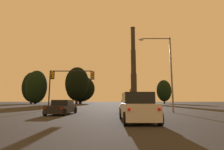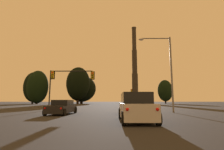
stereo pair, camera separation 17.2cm
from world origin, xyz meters
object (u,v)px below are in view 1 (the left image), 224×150
sedan_right_lane_front (129,107)px  traffic_light_overhead_left (65,79)px  suv_right_lane_second (137,107)px  sedan_left_lane_front (62,108)px  street_lamp (166,65)px  smokestack (134,72)px  traffic_light_far_right (131,94)px

sedan_right_lane_front → traffic_light_overhead_left: traffic_light_overhead_left is taller
suv_right_lane_second → sedan_left_lane_front: size_ratio=1.03×
street_lamp → smokestack: bearing=85.1°
suv_right_lane_second → sedan_left_lane_front: (-6.65, 6.21, -0.23)m
smokestack → sedan_left_lane_front: bearing=-101.3°
suv_right_lane_second → street_lamp: 10.82m
sedan_left_lane_front → traffic_light_far_right: bearing=77.4°
suv_right_lane_second → smokestack: size_ratio=0.10×
traffic_light_far_right → sedan_right_lane_front: bearing=-96.6°
street_lamp → sedan_left_lane_front: bearing=-168.3°
suv_right_lane_second → sedan_right_lane_front: bearing=88.2°
suv_right_lane_second → traffic_light_far_right: bearing=83.6°
traffic_light_overhead_left → street_lamp: street_lamp is taller
sedan_left_lane_front → traffic_light_far_right: size_ratio=0.88×
traffic_light_far_right → street_lamp: size_ratio=0.61×
sedan_right_lane_front → traffic_light_far_right: 41.89m
sedan_right_lane_front → smokestack: bearing=83.9°
traffic_light_far_right → smokestack: smokestack is taller
traffic_light_far_right → traffic_light_overhead_left: (-13.46, -34.30, 0.93)m
sedan_right_lane_front → smokestack: size_ratio=0.09×
street_lamp → smokestack: smokestack is taller
traffic_light_far_right → smokestack: bearing=81.9°
sedan_left_lane_front → sedan_right_lane_front: same height
sedan_left_lane_front → traffic_light_far_right: 43.60m
sedan_right_lane_front → traffic_light_overhead_left: 11.93m
sedan_right_lane_front → traffic_light_far_right: bearing=84.8°
suv_right_lane_second → traffic_light_far_right: 48.48m
smokestack → traffic_light_overhead_left: bearing=-103.4°
traffic_light_overhead_left → smokestack: size_ratio=0.13×
suv_right_lane_second → traffic_light_overhead_left: traffic_light_overhead_left is taller
sedan_left_lane_front → traffic_light_overhead_left: 8.75m
suv_right_lane_second → traffic_light_far_right: (4.90, 48.15, 2.67)m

